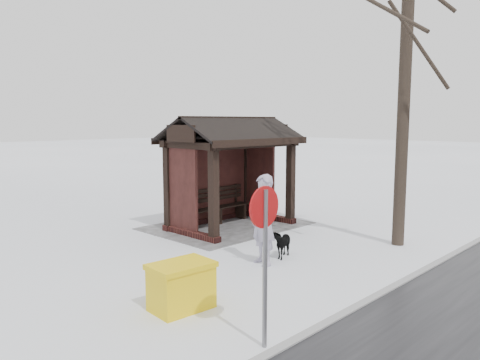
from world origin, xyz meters
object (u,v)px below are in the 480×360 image
pedestrian (263,220)px  grit_bin (181,286)px  bus_shelter (227,150)px  dog (281,243)px  road_sign (264,231)px

pedestrian → grit_bin: bearing=-62.7°
bus_shelter → grit_bin: 6.17m
dog → grit_bin: (3.32, 0.70, 0.07)m
grit_bin → pedestrian: bearing=-162.5°
bus_shelter → pedestrian: (1.95, 3.06, -1.22)m
pedestrian → grit_bin: 2.79m
bus_shelter → pedestrian: bus_shelter is taller
bus_shelter → pedestrian: 3.83m
bus_shelter → dog: bearing=66.6°
pedestrian → grit_bin: size_ratio=1.83×
bus_shelter → grit_bin: (4.61, 3.69, -1.78)m
dog → grit_bin: 3.39m
dog → pedestrian: bearing=-105.7°
bus_shelter → dog: size_ratio=4.82×
grit_bin → road_sign: (0.02, 1.75, 1.19)m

